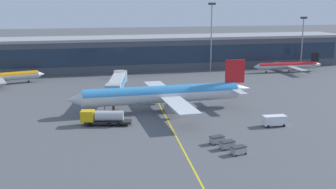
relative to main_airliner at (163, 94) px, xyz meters
name	(u,v)px	position (x,y,z in m)	size (l,w,h in m)	color
ground_plane	(178,119)	(1.69, -8.14, -4.19)	(700.00, 700.00, 0.00)	#515459
apron_lead_in_line	(166,118)	(-0.67, -6.14, -4.19)	(0.30, 80.00, 0.01)	yellow
terminal_building	(108,54)	(-7.69, 65.78, 2.21)	(195.67, 19.73, 12.77)	#424751
main_airliner	(163,94)	(0.00, 0.00, 0.00)	(46.12, 36.61, 11.95)	silver
jet_bridge	(117,83)	(-9.80, 11.87, 0.99)	(7.94, 22.87, 6.89)	#B2B7BC
fuel_tanker	(103,117)	(-15.31, -8.77, -2.45)	(11.09, 4.82, 3.25)	#232326
crew_van	(274,120)	(20.33, -17.72, -2.88)	(5.10, 2.35, 2.30)	white
baggage_cart_0	(238,150)	(6.40, -31.79, -3.41)	(2.97, 2.22, 1.48)	gray
baggage_cart_1	(227,145)	(5.54, -28.71, -3.41)	(2.97, 2.22, 1.48)	gray
baggage_cart_2	(217,140)	(4.68, -25.63, -3.41)	(2.97, 2.22, 1.48)	gray
commuter_jet_far	(0,77)	(-43.99, 43.60, -1.64)	(27.82, 22.28, 7.48)	#B2B7BC
commuter_jet_near	(288,66)	(58.46, 45.50, -1.73)	(28.15, 22.35, 7.14)	#B2B7BC
apron_light_mast_0	(302,38)	(68.84, 53.82, 7.91)	(2.80, 0.50, 20.36)	gray
apron_light_mast_1	(211,32)	(30.47, 53.82, 10.74)	(2.80, 0.50, 25.81)	gray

